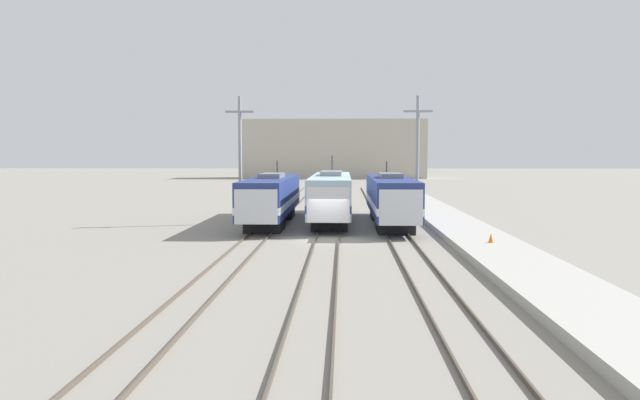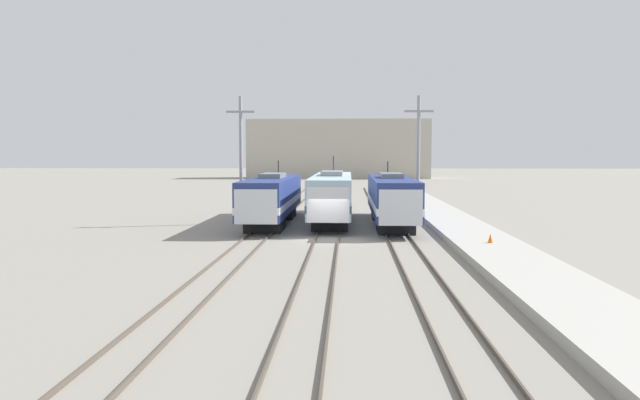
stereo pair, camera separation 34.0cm
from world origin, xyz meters
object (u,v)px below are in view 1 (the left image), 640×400
(locomotive_far_left, at_px, (271,198))
(traffic_cone, at_px, (491,238))
(catenary_tower_left, at_px, (240,157))
(locomotive_far_right, at_px, (391,198))
(catenary_tower_right, at_px, (417,157))
(locomotive_center, at_px, (331,196))

(locomotive_far_left, relative_size, traffic_cone, 33.87)
(catenary_tower_left, height_order, traffic_cone, catenary_tower_left)
(locomotive_far_right, xyz_separation_m, catenary_tower_right, (2.06, 0.67, 3.14))
(locomotive_far_right, bearing_deg, traffic_cone, -68.62)
(locomotive_far_right, distance_m, catenary_tower_left, 11.95)
(catenary_tower_left, bearing_deg, locomotive_far_right, -3.35)
(catenary_tower_left, xyz_separation_m, catenary_tower_right, (13.57, 0.00, 0.00))
(locomotive_far_right, height_order, catenary_tower_right, catenary_tower_right)
(locomotive_center, relative_size, catenary_tower_right, 2.02)
(catenary_tower_right, bearing_deg, locomotive_center, 165.37)
(catenary_tower_left, bearing_deg, catenary_tower_right, 0.00)
(traffic_cone, bearing_deg, catenary_tower_left, 141.91)
(traffic_cone, bearing_deg, locomotive_far_left, 137.87)
(catenary_tower_left, xyz_separation_m, traffic_cone, (16.22, -12.71, -4.49))
(locomotive_center, bearing_deg, traffic_cone, -57.33)
(locomotive_far_left, xyz_separation_m, traffic_cone, (13.80, -12.48, -1.33))
(locomotive_center, height_order, catenary_tower_right, catenary_tower_right)
(locomotive_center, bearing_deg, catenary_tower_right, -14.63)
(locomotive_center, bearing_deg, catenary_tower_left, -166.10)
(locomotive_far_left, distance_m, locomotive_center, 4.95)
(locomotive_far_right, xyz_separation_m, catenary_tower_left, (-11.51, 0.67, 3.14))
(catenary_tower_right, xyz_separation_m, traffic_cone, (2.65, -12.71, -4.49))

